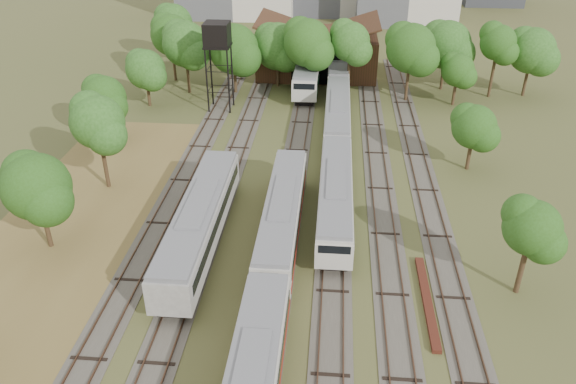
{
  "coord_description": "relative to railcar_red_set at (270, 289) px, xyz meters",
  "views": [
    {
      "loc": [
        1.52,
        -19.17,
        24.62
      ],
      "look_at": [
        -1.79,
        19.36,
        2.5
      ],
      "focal_mm": 35.0,
      "sensor_mm": 36.0,
      "label": 1
    }
  ],
  "objects": [
    {
      "name": "railcar_red_set",
      "position": [
        0.0,
        0.0,
        0.0
      ],
      "size": [
        2.69,
        34.57,
        3.32
      ],
      "color": "black",
      "rests_on": "ground"
    },
    {
      "name": "rail_pile_far",
      "position": [
        10.2,
        1.66,
        -1.61
      ],
      "size": [
        0.57,
        9.15,
        0.3
      ],
      "primitive_type": "cube",
      "color": "#522317",
      "rests_on": "ground"
    },
    {
      "name": "railcar_green_set",
      "position": [
        4.0,
        29.69,
        -0.01
      ],
      "size": [
        2.68,
        52.08,
        3.3
      ],
      "color": "black",
      "rests_on": "ground"
    },
    {
      "name": "maintenance_shed",
      "position": [
        1.0,
        49.73,
        1.16
      ],
      "size": [
        16.45,
        11.55,
        7.58
      ],
      "color": "#3D2716",
      "rests_on": "ground"
    },
    {
      "name": "old_grey_coach",
      "position": [
        -6.0,
        7.0,
        0.21
      ],
      "size": [
        2.92,
        18.0,
        3.61
      ],
      "color": "black",
      "rests_on": "ground"
    },
    {
      "name": "dry_grass_patch",
      "position": [
        -16.0,
        -0.25,
        -1.73
      ],
      "size": [
        14.0,
        60.0,
        0.04
      ],
      "primitive_type": "cube",
      "color": "brown",
      "rests_on": "ground"
    },
    {
      "name": "railcar_rear",
      "position": [
        0.0,
        43.68,
        0.22
      ],
      "size": [
        3.02,
        16.08,
        3.74
      ],
      "color": "black",
      "rests_on": "ground"
    },
    {
      "name": "tree_band_far",
      "position": [
        4.84,
        41.47,
        4.27
      ],
      "size": [
        47.87,
        10.54,
        9.63
      ],
      "color": "#382616",
      "rests_on": "ground"
    },
    {
      "name": "tree_band_left",
      "position": [
        -18.23,
        20.87,
        3.49
      ],
      "size": [
        8.76,
        76.12,
        8.79
      ],
      "color": "#382616",
      "rests_on": "ground"
    },
    {
      "name": "tracks",
      "position": [
        1.33,
        16.75,
        -1.71
      ],
      "size": [
        24.6,
        80.0,
        0.19
      ],
      "color": "#4C473D",
      "rests_on": "ground"
    },
    {
      "name": "tree_band_right",
      "position": [
        16.92,
        22.1,
        2.78
      ],
      "size": [
        5.48,
        39.02,
        6.98
      ],
      "color": "#382616",
      "rests_on": "ground"
    },
    {
      "name": "water_tower",
      "position": [
        -9.8,
        34.83,
        6.79
      ],
      "size": [
        2.93,
        2.93,
        10.14
      ],
      "color": "black",
      "rests_on": "ground"
    }
  ]
}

